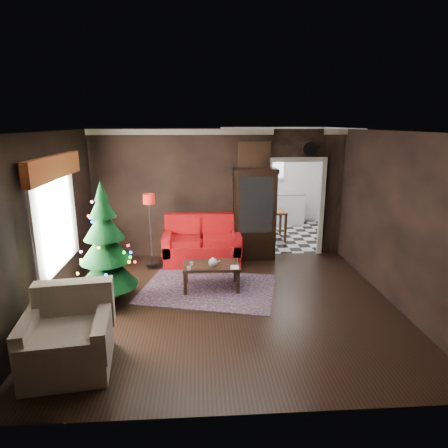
{
  "coord_description": "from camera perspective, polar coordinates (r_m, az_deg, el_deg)",
  "views": [
    {
      "loc": [
        -0.44,
        -5.84,
        2.93
      ],
      "look_at": [
        0.0,
        0.9,
        1.15
      ],
      "focal_mm": 30.97,
      "sensor_mm": 36.0,
      "label": 1
    }
  ],
  "objects": [
    {
      "name": "floor",
      "position": [
        6.55,
        0.52,
        -11.82
      ],
      "size": [
        5.5,
        5.5,
        0.0
      ],
      "primitive_type": "plane",
      "color": "black",
      "rests_on": "ground"
    },
    {
      "name": "ceiling",
      "position": [
        5.86,
        0.59,
        13.5
      ],
      "size": [
        5.5,
        5.5,
        0.0
      ],
      "primitive_type": "plane",
      "rotation": [
        3.14,
        0.0,
        0.0
      ],
      "color": "white",
      "rests_on": "ground"
    },
    {
      "name": "wall_back",
      "position": [
        8.49,
        -0.7,
        4.38
      ],
      "size": [
        5.5,
        0.0,
        5.5
      ],
      "primitive_type": "plane",
      "rotation": [
        1.57,
        0.0,
        0.0
      ],
      "color": "black",
      "rests_on": "ground"
    },
    {
      "name": "wall_front",
      "position": [
        3.7,
        3.47,
        -9.69
      ],
      "size": [
        5.5,
        0.0,
        5.5
      ],
      "primitive_type": "plane",
      "rotation": [
        -1.57,
        0.0,
        0.0
      ],
      "color": "black",
      "rests_on": "ground"
    },
    {
      "name": "wall_left",
      "position": [
        6.46,
        -24.56,
        -0.29
      ],
      "size": [
        0.0,
        5.5,
        5.5
      ],
      "primitive_type": "plane",
      "rotation": [
        1.57,
        0.0,
        1.57
      ],
      "color": "black",
      "rests_on": "ground"
    },
    {
      "name": "wall_right",
      "position": [
        6.82,
        24.25,
        0.49
      ],
      "size": [
        0.0,
        5.5,
        5.5
      ],
      "primitive_type": "plane",
      "rotation": [
        1.57,
        0.0,
        -1.57
      ],
      "color": "black",
      "rests_on": "ground"
    },
    {
      "name": "doorway",
      "position": [
        8.81,
        10.42,
        2.2
      ],
      "size": [
        1.1,
        0.1,
        2.1
      ],
      "primitive_type": null,
      "color": "beige",
      "rests_on": "ground"
    },
    {
      "name": "left_window",
      "position": [
        6.62,
        -23.69,
        0.58
      ],
      "size": [
        0.05,
        1.6,
        1.4
      ],
      "primitive_type": "cube",
      "color": "white",
      "rests_on": "wall_left"
    },
    {
      "name": "valance",
      "position": [
        6.46,
        -23.77,
        7.67
      ],
      "size": [
        0.12,
        2.1,
        0.35
      ],
      "primitive_type": "cube",
      "color": "#A84A24",
      "rests_on": "wall_left"
    },
    {
      "name": "kitchen_floor",
      "position": [
        10.48,
        8.2,
        -1.61
      ],
      "size": [
        3.0,
        3.0,
        0.0
      ],
      "primitive_type": "plane",
      "color": "silver",
      "rests_on": "ground"
    },
    {
      "name": "kitchen_window",
      "position": [
        11.55,
        7.04,
        8.54
      ],
      "size": [
        0.7,
        0.06,
        0.7
      ],
      "primitive_type": "cube",
      "color": "white",
      "rests_on": "ground"
    },
    {
      "name": "rug",
      "position": [
        7.12,
        -2.33,
        -9.51
      ],
      "size": [
        2.68,
        2.22,
        0.01
      ],
      "primitive_type": "cube",
      "rotation": [
        0.0,
        0.0,
        -0.25
      ],
      "color": "#5F384D",
      "rests_on": "ground"
    },
    {
      "name": "loveseat",
      "position": [
        8.25,
        -3.29,
        -2.38
      ],
      "size": [
        1.7,
        0.9,
        1.0
      ],
      "primitive_type": null,
      "color": "maroon",
      "rests_on": "ground"
    },
    {
      "name": "curio_cabinet",
      "position": [
        8.43,
        4.49,
        1.14
      ],
      "size": [
        0.9,
        0.45,
        1.9
      ],
      "primitive_type": null,
      "color": "black",
      "rests_on": "ground"
    },
    {
      "name": "floor_lamp",
      "position": [
        7.92,
        -10.81,
        -0.88
      ],
      "size": [
        0.3,
        0.3,
        1.47
      ],
      "primitive_type": null,
      "rotation": [
        0.0,
        0.0,
        0.22
      ],
      "color": "black",
      "rests_on": "ground"
    },
    {
      "name": "christmas_tree",
      "position": [
        6.53,
        -17.16,
        -2.64
      ],
      "size": [
        1.02,
        1.02,
        1.88
      ],
      "primitive_type": null,
      "rotation": [
        0.0,
        0.0,
        -0.04
      ],
      "color": "black",
      "rests_on": "ground"
    },
    {
      "name": "armchair",
      "position": [
        5.19,
        -22.15,
        -14.84
      ],
      "size": [
        1.15,
        1.15,
        1.05
      ],
      "primitive_type": null,
      "rotation": [
        0.0,
        0.0,
        0.13
      ],
      "color": "tan",
      "rests_on": "ground"
    },
    {
      "name": "coffee_table",
      "position": [
        7.05,
        -1.89,
        -7.68
      ],
      "size": [
        1.01,
        0.61,
        0.45
      ],
      "primitive_type": null,
      "rotation": [
        0.0,
        0.0,
        0.0
      ],
      "color": "black",
      "rests_on": "rug"
    },
    {
      "name": "teapot",
      "position": [
        6.82,
        -1.66,
        -5.67
      ],
      "size": [
        0.21,
        0.21,
        0.17
      ],
      "primitive_type": null,
      "rotation": [
        0.0,
        0.0,
        0.18
      ],
      "color": "silver",
      "rests_on": "coffee_table"
    },
    {
      "name": "cup_a",
      "position": [
        6.95,
        -4.84,
        -5.82
      ],
      "size": [
        0.07,
        0.07,
        0.05
      ],
      "primitive_type": "cylinder",
      "rotation": [
        0.0,
        0.0,
        0.04
      ],
      "color": "white",
      "rests_on": "coffee_table"
    },
    {
      "name": "cup_b",
      "position": [
        6.73,
        -5.22,
        -6.52
      ],
      "size": [
        0.07,
        0.07,
        0.05
      ],
      "primitive_type": "cylinder",
      "rotation": [
        0.0,
        0.0,
        -0.13
      ],
      "color": "white",
      "rests_on": "coffee_table"
    },
    {
      "name": "book",
      "position": [
        6.77,
        0.98,
        -5.72
      ],
      "size": [
        0.14,
        0.03,
        0.19
      ],
      "primitive_type": "imported",
      "rotation": [
        0.0,
        0.0,
        -0.1
      ],
      "color": "tan",
      "rests_on": "coffee_table"
    },
    {
      "name": "wall_clock",
      "position": [
        8.64,
        12.55,
        10.77
      ],
      "size": [
        0.32,
        0.32,
        0.06
      ],
      "primitive_type": "cylinder",
      "color": "white",
      "rests_on": "wall_back"
    },
    {
      "name": "painting",
      "position": [
        8.4,
        4.49,
        10.08
      ],
      "size": [
        0.62,
        0.05,
        0.52
      ],
      "primitive_type": "cube",
      "color": "#BD8947",
      "rests_on": "wall_back"
    },
    {
      "name": "kitchen_counter",
      "position": [
        11.51,
        7.08,
        2.21
      ],
      "size": [
        1.8,
        0.6,
        0.9
      ],
      "primitive_type": "cube",
      "color": "white",
      "rests_on": "ground"
    },
    {
      "name": "kitchen_table",
      "position": [
        10.04,
        6.95,
        -0.08
      ],
      "size": [
        0.7,
        0.7,
        0.75
      ],
      "primitive_type": null,
      "color": "brown",
      "rests_on": "ground"
    }
  ]
}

